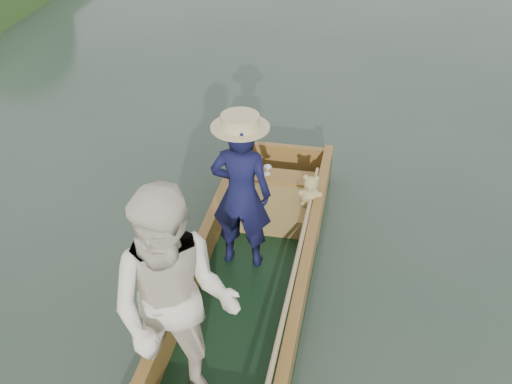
# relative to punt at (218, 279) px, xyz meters

# --- Properties ---
(ground) EXTENTS (120.00, 120.00, 0.00)m
(ground) POSITION_rel_punt_xyz_m (0.13, 0.34, -0.70)
(ground) COLOR #283D30
(ground) RESTS_ON ground
(punt) EXTENTS (1.32, 5.00, 2.02)m
(punt) POSITION_rel_punt_xyz_m (0.00, 0.00, 0.00)
(punt) COLOR black
(punt) RESTS_ON ground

